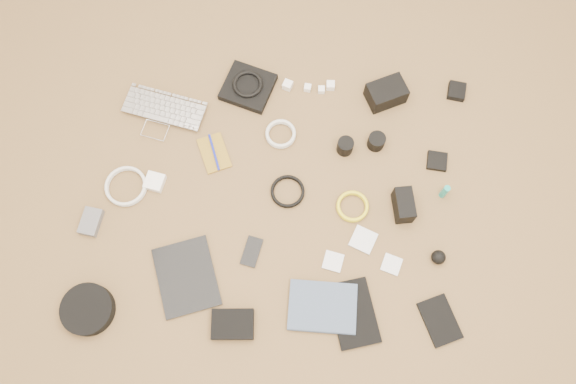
{
  "coord_description": "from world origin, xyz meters",
  "views": [
    {
      "loc": [
        0.08,
        -0.61,
        1.97
      ],
      "look_at": [
        0.04,
        0.03,
        0.02
      ],
      "focal_mm": 35.0,
      "sensor_mm": 36.0,
      "label": 1
    }
  ],
  "objects_px": {
    "paperback": "(321,333)",
    "headphone_case": "(88,309)",
    "tablet": "(187,277)",
    "laptop": "(161,118)",
    "dslr_camera": "(386,93)",
    "phone": "(252,252)"
  },
  "relations": [
    {
      "from": "dslr_camera",
      "to": "phone",
      "type": "relative_size",
      "value": 1.31
    },
    {
      "from": "paperback",
      "to": "tablet",
      "type": "bearing_deg",
      "value": 72.14
    },
    {
      "from": "laptop",
      "to": "headphone_case",
      "type": "height_order",
      "value": "headphone_case"
    },
    {
      "from": "dslr_camera",
      "to": "paperback",
      "type": "xyz_separation_m",
      "value": [
        -0.22,
        -0.91,
        -0.03
      ]
    },
    {
      "from": "laptop",
      "to": "tablet",
      "type": "relative_size",
      "value": 1.22
    },
    {
      "from": "dslr_camera",
      "to": "headphone_case",
      "type": "height_order",
      "value": "dslr_camera"
    },
    {
      "from": "tablet",
      "to": "paperback",
      "type": "relative_size",
      "value": 1.1
    },
    {
      "from": "laptop",
      "to": "phone",
      "type": "distance_m",
      "value": 0.63
    },
    {
      "from": "laptop",
      "to": "dslr_camera",
      "type": "height_order",
      "value": "dslr_camera"
    },
    {
      "from": "phone",
      "to": "headphone_case",
      "type": "distance_m",
      "value": 0.59
    },
    {
      "from": "headphone_case",
      "to": "dslr_camera",
      "type": "bearing_deg",
      "value": 40.45
    },
    {
      "from": "laptop",
      "to": "tablet",
      "type": "distance_m",
      "value": 0.62
    },
    {
      "from": "laptop",
      "to": "phone",
      "type": "xyz_separation_m",
      "value": [
        0.39,
        -0.5,
        -0.01
      ]
    },
    {
      "from": "headphone_case",
      "to": "paperback",
      "type": "height_order",
      "value": "headphone_case"
    },
    {
      "from": "headphone_case",
      "to": "laptop",
      "type": "bearing_deg",
      "value": 77.8
    },
    {
      "from": "laptop",
      "to": "dslr_camera",
      "type": "relative_size",
      "value": 2.21
    },
    {
      "from": "laptop",
      "to": "dslr_camera",
      "type": "bearing_deg",
      "value": 22.22
    },
    {
      "from": "phone",
      "to": "headphone_case",
      "type": "bearing_deg",
      "value": -143.35
    },
    {
      "from": "laptop",
      "to": "dslr_camera",
      "type": "distance_m",
      "value": 0.87
    },
    {
      "from": "laptop",
      "to": "tablet",
      "type": "bearing_deg",
      "value": -61.6
    },
    {
      "from": "paperback",
      "to": "headphone_case",
      "type": "bearing_deg",
      "value": 88.91
    },
    {
      "from": "paperback",
      "to": "phone",
      "type": "bearing_deg",
      "value": 44.96
    }
  ]
}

